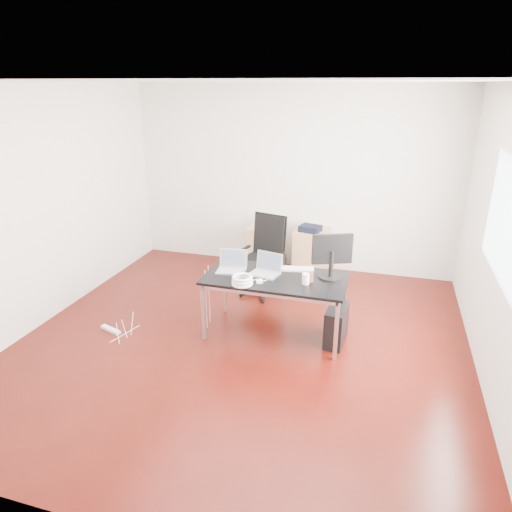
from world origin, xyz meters
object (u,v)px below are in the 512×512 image
(desk, at_px, (275,281))
(office_chair, at_px, (264,251))
(filing_cabinet_left, at_px, (266,247))
(pc_tower, at_px, (336,325))
(filing_cabinet_right, at_px, (311,252))

(desk, height_order, office_chair, office_chair)
(filing_cabinet_left, distance_m, pc_tower, 2.38)
(desk, bearing_deg, pc_tower, 0.61)
(desk, distance_m, filing_cabinet_left, 2.08)
(filing_cabinet_left, xyz_separation_m, filing_cabinet_right, (0.72, 0.00, 0.00))
(filing_cabinet_right, bearing_deg, desk, -92.35)
(pc_tower, bearing_deg, filing_cabinet_right, 112.77)
(desk, xyz_separation_m, filing_cabinet_right, (0.08, 1.96, -0.33))
(desk, height_order, filing_cabinet_left, desk)
(filing_cabinet_left, bearing_deg, pc_tower, -55.14)
(office_chair, xyz_separation_m, pc_tower, (1.15, -1.09, -0.39))
(desk, height_order, filing_cabinet_right, desk)
(desk, relative_size, office_chair, 1.48)
(office_chair, distance_m, filing_cabinet_left, 0.92)
(pc_tower, bearing_deg, filing_cabinet_left, 129.61)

